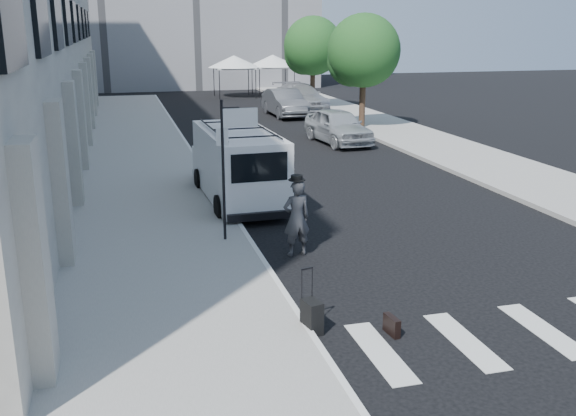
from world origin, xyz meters
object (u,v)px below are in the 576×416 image
parked_car_a (338,126)px  suitcase (312,316)px  briefcase (392,325)px  cargo_van (237,164)px  parked_car_c (300,97)px  businessman (297,218)px  parked_car_b (285,103)px

parked_car_a → suitcase: bearing=-115.8°
briefcase → suitcase: bearing=156.7°
parked_car_a → briefcase: bearing=-111.6°
cargo_van → parked_car_c: cargo_van is taller
businessman → briefcase: businessman is taller
briefcase → parked_car_c: (7.34, 31.54, 0.67)m
parked_car_a → parked_car_b: (0.00, 9.86, 0.01)m
suitcase → parked_car_c: parked_car_c is taller
suitcase → cargo_van: (0.39, 9.33, 0.86)m
businessman → cargo_van: cargo_van is taller
suitcase → parked_car_a: parked_car_a is taller
businessman → parked_car_a: bearing=-120.5°
suitcase → parked_car_c: bearing=62.0°
suitcase → parked_car_c: size_ratio=0.20×
parked_car_c → suitcase: bearing=-110.7°
parked_car_b → parked_car_c: size_ratio=0.86×
businessman → suitcase: businessman is taller
parked_car_a → parked_car_c: 12.84m
parked_car_c → parked_car_a: bearing=-103.1°
cargo_van → briefcase: bearing=-86.2°
businessman → briefcase: size_ratio=4.22×
cargo_van → parked_car_c: size_ratio=1.04×
businessman → briefcase: 4.53m
cargo_van → parked_car_a: size_ratio=1.27×
parked_car_a → parked_car_b: parked_car_b is taller
cargo_van → parked_car_b: 20.02m
cargo_van → parked_car_a: (6.51, 9.07, -0.36)m
suitcase → parked_car_b: size_ratio=0.24×
businessman → parked_car_a: size_ratio=0.39×
briefcase → parked_car_b: (5.54, 28.69, 0.65)m
suitcase → cargo_van: cargo_van is taller
parked_car_b → cargo_van: bearing=-110.6°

